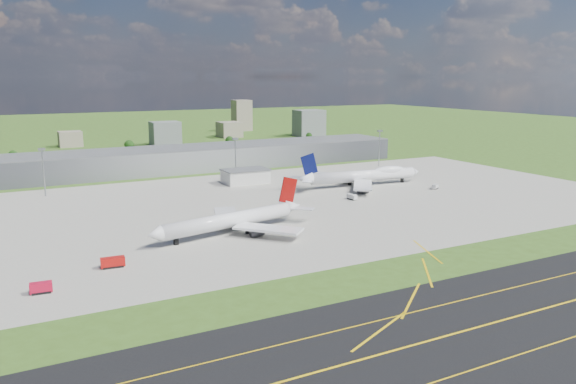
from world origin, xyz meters
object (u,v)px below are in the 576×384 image
fire_truck (113,263)px  crash_tender (41,288)px  airliner_red_twin (234,220)px  van_white_far (435,187)px  airliner_blue_quad (363,176)px  van_white_near (352,197)px  tug_yellow (251,223)px

fire_truck → crash_tender: 26.86m
airliner_red_twin → fire_truck: bearing=9.4°
fire_truck → crash_tender: bearing=-144.7°
crash_tender → van_white_far: size_ratio=1.14×
fire_truck → crash_tender: (-23.17, -13.59, -0.11)m
airliner_blue_quad → fire_truck: bearing=-147.8°
crash_tender → airliner_blue_quad: bearing=32.0°
van_white_near → van_white_far: size_ratio=1.05×
airliner_red_twin → airliner_blue_quad: 121.16m
airliner_blue_quad → tug_yellow: 107.21m
van_white_far → airliner_blue_quad: bearing=108.9°
airliner_blue_quad → van_white_far: airliner_blue_quad is taller
airliner_red_twin → van_white_near: airliner_red_twin is taller
van_white_near → airliner_blue_quad: bearing=-53.1°
tug_yellow → van_white_near: 70.28m
airliner_blue_quad → tug_yellow: airliner_blue_quad is taller
crash_tender → van_white_far: (211.68, 65.97, -0.30)m
airliner_red_twin → fire_truck: 56.47m
fire_truck → van_white_near: (130.61, 50.84, -0.33)m
airliner_red_twin → crash_tender: (-75.53, -34.42, -3.79)m
airliner_blue_quad → crash_tender: airliner_blue_quad is taller
airliner_blue_quad → airliner_red_twin: bearing=-145.4°
crash_tender → tug_yellow: size_ratio=1.68×
van_white_far → van_white_near: bearing=152.6°
airliner_red_twin → van_white_near: bearing=-171.3°
van_white_far → crash_tender: bearing=168.4°
airliner_red_twin → van_white_far: (136.15, 31.55, -4.09)m
airliner_blue_quad → crash_tender: (-181.35, -93.44, -4.23)m
airliner_red_twin → crash_tender: bearing=12.2°
fire_truck → van_white_near: 140.16m
airliner_red_twin → airliner_blue_quad: size_ratio=0.91×
airliner_red_twin → fire_truck: airliner_red_twin is taller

